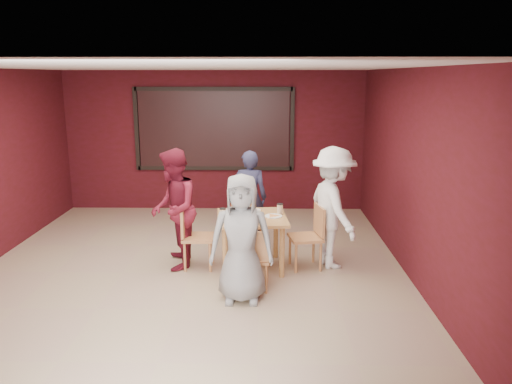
{
  "coord_description": "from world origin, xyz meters",
  "views": [
    {
      "loc": [
        1.03,
        -6.51,
        2.69
      ],
      "look_at": [
        0.9,
        0.24,
        1.11
      ],
      "focal_mm": 35.0,
      "sensor_mm": 36.0,
      "label": 1
    }
  ],
  "objects_px": {
    "chair_back": "(246,220)",
    "chair_right": "(311,233)",
    "diner_front": "(242,239)",
    "diner_left": "(174,209)",
    "chair_left": "(193,233)",
    "chair_front": "(254,256)",
    "diner_right": "(333,208)",
    "dining_table": "(252,223)",
    "diner_back": "(250,197)"
  },
  "relations": [
    {
      "from": "diner_front",
      "to": "dining_table",
      "type": "bearing_deg",
      "value": 84.95
    },
    {
      "from": "dining_table",
      "to": "chair_right",
      "type": "bearing_deg",
      "value": 1.44
    },
    {
      "from": "diner_front",
      "to": "chair_right",
      "type": "bearing_deg",
      "value": 49.41
    },
    {
      "from": "dining_table",
      "to": "chair_back",
      "type": "relative_size",
      "value": 1.23
    },
    {
      "from": "chair_right",
      "to": "diner_back",
      "type": "distance_m",
      "value": 1.42
    },
    {
      "from": "chair_left",
      "to": "chair_back",
      "type": "bearing_deg",
      "value": 46.35
    },
    {
      "from": "diner_front",
      "to": "diner_left",
      "type": "xyz_separation_m",
      "value": [
        -1.01,
        1.08,
        0.07
      ]
    },
    {
      "from": "dining_table",
      "to": "chair_front",
      "type": "bearing_deg",
      "value": -86.65
    },
    {
      "from": "dining_table",
      "to": "chair_right",
      "type": "distance_m",
      "value": 0.85
    },
    {
      "from": "diner_front",
      "to": "diner_back",
      "type": "relative_size",
      "value": 1.02
    },
    {
      "from": "chair_right",
      "to": "diner_left",
      "type": "height_order",
      "value": "diner_left"
    },
    {
      "from": "chair_back",
      "to": "diner_front",
      "type": "distance_m",
      "value": 1.84
    },
    {
      "from": "diner_back",
      "to": "diner_left",
      "type": "distance_m",
      "value": 1.49
    },
    {
      "from": "chair_left",
      "to": "chair_front",
      "type": "bearing_deg",
      "value": -41.41
    },
    {
      "from": "chair_right",
      "to": "diner_right",
      "type": "xyz_separation_m",
      "value": [
        0.31,
        0.08,
        0.35
      ]
    },
    {
      "from": "diner_front",
      "to": "diner_right",
      "type": "bearing_deg",
      "value": 43.01
    },
    {
      "from": "diner_back",
      "to": "diner_left",
      "type": "relative_size",
      "value": 0.9
    },
    {
      "from": "diner_left",
      "to": "diner_front",
      "type": "bearing_deg",
      "value": 35.36
    },
    {
      "from": "chair_back",
      "to": "diner_back",
      "type": "distance_m",
      "value": 0.45
    },
    {
      "from": "dining_table",
      "to": "chair_front",
      "type": "distance_m",
      "value": 0.81
    },
    {
      "from": "chair_back",
      "to": "chair_right",
      "type": "xyz_separation_m",
      "value": [
        0.95,
        -0.73,
        0.03
      ]
    },
    {
      "from": "diner_back",
      "to": "diner_right",
      "type": "bearing_deg",
      "value": 144.79
    },
    {
      "from": "chair_left",
      "to": "diner_front",
      "type": "xyz_separation_m",
      "value": [
        0.74,
        -1.06,
        0.28
      ]
    },
    {
      "from": "chair_left",
      "to": "chair_right",
      "type": "xyz_separation_m",
      "value": [
        1.67,
        0.03,
        0.0
      ]
    },
    {
      "from": "chair_back",
      "to": "diner_left",
      "type": "relative_size",
      "value": 0.5
    },
    {
      "from": "chair_front",
      "to": "diner_back",
      "type": "relative_size",
      "value": 0.53
    },
    {
      "from": "dining_table",
      "to": "diner_front",
      "type": "xyz_separation_m",
      "value": [
        -0.09,
        -1.07,
        0.12
      ]
    },
    {
      "from": "chair_back",
      "to": "diner_left",
      "type": "height_order",
      "value": "diner_left"
    },
    {
      "from": "diner_back",
      "to": "chair_right",
      "type": "bearing_deg",
      "value": 134.19
    },
    {
      "from": "diner_left",
      "to": "chair_left",
      "type": "bearing_deg",
      "value": 77.2
    },
    {
      "from": "dining_table",
      "to": "diner_left",
      "type": "height_order",
      "value": "diner_left"
    },
    {
      "from": "diner_left",
      "to": "diner_back",
      "type": "bearing_deg",
      "value": 128.12
    },
    {
      "from": "diner_back",
      "to": "diner_right",
      "type": "height_order",
      "value": "diner_right"
    },
    {
      "from": "diner_back",
      "to": "chair_left",
      "type": "bearing_deg",
      "value": 58.72
    },
    {
      "from": "chair_left",
      "to": "chair_right",
      "type": "relative_size",
      "value": 1.0
    },
    {
      "from": "chair_right",
      "to": "diner_front",
      "type": "height_order",
      "value": "diner_front"
    },
    {
      "from": "diner_right",
      "to": "chair_front",
      "type": "bearing_deg",
      "value": 110.15
    },
    {
      "from": "diner_front",
      "to": "diner_back",
      "type": "xyz_separation_m",
      "value": [
        0.03,
        2.15,
        -0.02
      ]
    },
    {
      "from": "chair_front",
      "to": "diner_front",
      "type": "height_order",
      "value": "diner_front"
    },
    {
      "from": "chair_back",
      "to": "dining_table",
      "type": "bearing_deg",
      "value": -81.17
    },
    {
      "from": "dining_table",
      "to": "chair_front",
      "type": "xyz_separation_m",
      "value": [
        0.05,
        -0.79,
        -0.2
      ]
    },
    {
      "from": "chair_left",
      "to": "dining_table",
      "type": "bearing_deg",
      "value": 0.57
    },
    {
      "from": "diner_front",
      "to": "diner_right",
      "type": "height_order",
      "value": "diner_right"
    },
    {
      "from": "chair_back",
      "to": "chair_left",
      "type": "bearing_deg",
      "value": -133.65
    },
    {
      "from": "chair_back",
      "to": "chair_left",
      "type": "distance_m",
      "value": 1.04
    },
    {
      "from": "chair_left",
      "to": "diner_left",
      "type": "relative_size",
      "value": 0.53
    },
    {
      "from": "dining_table",
      "to": "diner_front",
      "type": "distance_m",
      "value": 1.08
    },
    {
      "from": "chair_back",
      "to": "diner_front",
      "type": "bearing_deg",
      "value": -89.29
    },
    {
      "from": "diner_front",
      "to": "diner_right",
      "type": "relative_size",
      "value": 0.91
    },
    {
      "from": "chair_front",
      "to": "diner_back",
      "type": "xyz_separation_m",
      "value": [
        -0.11,
        1.87,
        0.3
      ]
    }
  ]
}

